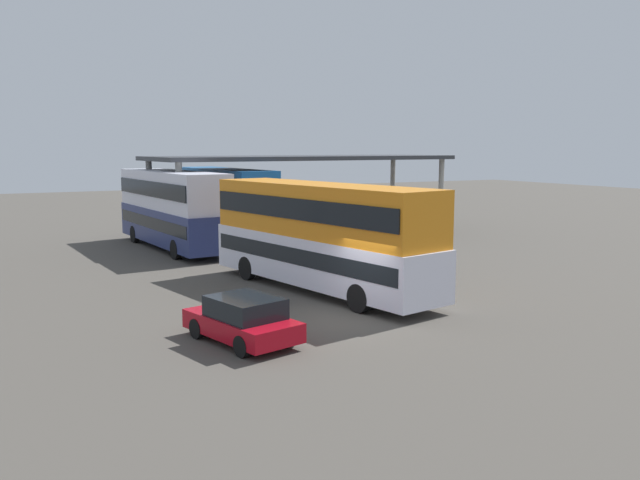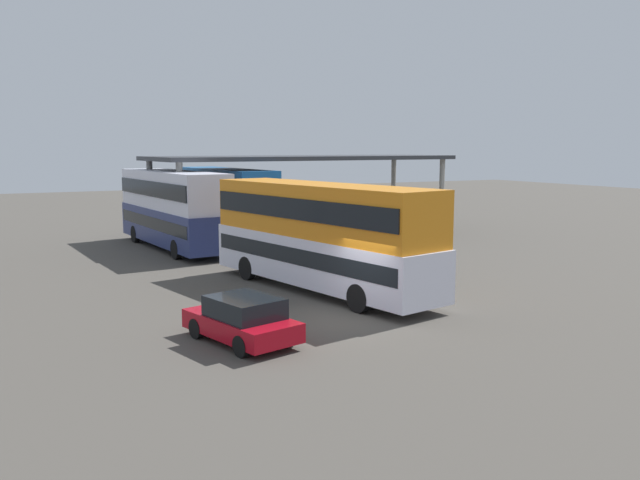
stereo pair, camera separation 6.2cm
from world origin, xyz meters
name	(u,v)px [view 2 (the right image)]	position (x,y,z in m)	size (l,w,h in m)	color
ground_plane	(343,320)	(0.00, 0.00, 0.00)	(140.00, 140.00, 0.00)	#49443E
double_decker_main	(320,232)	(1.35, 4.26, 2.30)	(4.67, 11.72, 4.18)	white
parked_hatchback	(242,320)	(-3.77, -0.85, 0.67)	(2.61, 4.03, 1.35)	#AA0B19
double_decker_near_canopy	(173,206)	(-1.02, 17.49, 2.35)	(3.51, 11.38, 4.29)	navy
double_decker_mid_row	(226,200)	(3.01, 20.29, 2.35)	(3.08, 10.79, 4.28)	white
depot_canopy	(305,161)	(7.98, 19.37, 4.75)	(19.99, 7.93, 5.06)	#33353A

